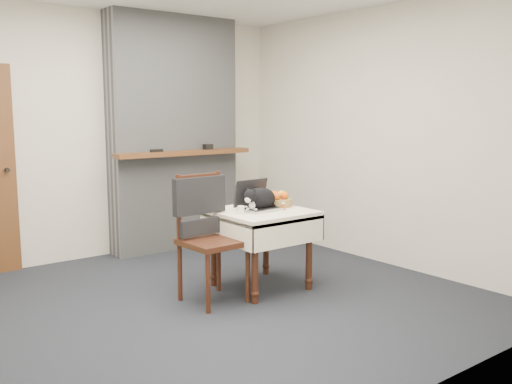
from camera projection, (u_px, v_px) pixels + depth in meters
ground at (194, 306)px, 4.61m from camera, size 4.50×4.50×0.00m
room_shell at (161, 86)px, 4.72m from camera, size 4.52×4.01×2.61m
chimney at (174, 134)px, 6.41m from camera, size 1.62×0.48×2.60m
side_table at (261, 223)px, 5.00m from camera, size 0.78×0.78×0.70m
laptop at (257, 202)px, 5.00m from camera, size 0.37×0.32×0.26m
cat at (260, 199)px, 4.98m from camera, size 0.48×0.28×0.23m
cream_jar at (241, 210)px, 4.80m from camera, size 0.06×0.06×0.07m
pill_bottle at (283, 206)px, 4.98m from camera, size 0.03×0.03×0.07m
fruit_basket at (278, 200)px, 5.17m from camera, size 0.24×0.24×0.14m
desk_clutter at (271, 208)px, 5.08m from camera, size 0.13×0.07×0.01m
chair at (205, 220)px, 4.70m from camera, size 0.49×0.48×1.05m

